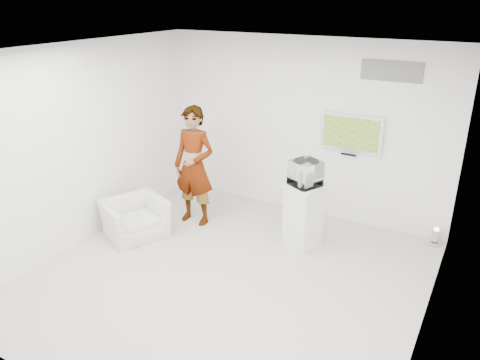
{
  "coord_description": "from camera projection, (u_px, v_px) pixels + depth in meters",
  "views": [
    {
      "loc": [
        2.85,
        -4.65,
        3.62
      ],
      "look_at": [
        -0.13,
        0.6,
        1.19
      ],
      "focal_mm": 35.0,
      "sensor_mm": 36.0,
      "label": 1
    }
  ],
  "objects": [
    {
      "name": "pedestal",
      "position": [
        303.0,
        216.0,
        7.02
      ],
      "size": [
        0.61,
        0.61,
        1.0
      ],
      "primitive_type": "cube",
      "rotation": [
        0.0,
        0.0,
        -0.31
      ],
      "color": "silver",
      "rests_on": "room"
    },
    {
      "name": "person",
      "position": [
        194.0,
        166.0,
        7.61
      ],
      "size": [
        0.74,
        0.5,
        1.98
      ],
      "primitive_type": "imported",
      "rotation": [
        0.0,
        0.0,
        0.04
      ],
      "color": "silver",
      "rests_on": "room"
    },
    {
      "name": "vitrine",
      "position": [
        306.0,
        173.0,
        6.76
      ],
      "size": [
        0.51,
        0.51,
        0.38
      ],
      "primitive_type": "cube",
      "rotation": [
        0.0,
        0.0,
        -0.45
      ],
      "color": "silver",
      "rests_on": "pedestal"
    },
    {
      "name": "tv",
      "position": [
        351.0,
        133.0,
        7.42
      ],
      "size": [
        1.0,
        0.08,
        0.6
      ],
      "primitive_type": "cube",
      "color": "silver",
      "rests_on": "room"
    },
    {
      "name": "console",
      "position": [
        305.0,
        178.0,
        6.79
      ],
      "size": [
        0.08,
        0.17,
        0.22
      ],
      "primitive_type": "cube",
      "rotation": [
        0.0,
        0.0,
        -0.21
      ],
      "color": "silver",
      "rests_on": "pedestal"
    },
    {
      "name": "armchair",
      "position": [
        135.0,
        218.0,
        7.41
      ],
      "size": [
        1.12,
        1.17,
        0.6
      ],
      "primitive_type": "imported",
      "rotation": [
        0.0,
        0.0,
        1.14
      ],
      "color": "silver",
      "rests_on": "room"
    },
    {
      "name": "wii_remote",
      "position": [
        211.0,
        118.0,
        7.34
      ],
      "size": [
        0.06,
        0.13,
        0.03
      ],
      "primitive_type": "cube",
      "rotation": [
        0.0,
        0.0,
        0.23
      ],
      "color": "silver",
      "rests_on": "person"
    },
    {
      "name": "room",
      "position": [
        226.0,
        175.0,
        5.85
      ],
      "size": [
        5.01,
        5.01,
        3.0
      ],
      "color": "beige",
      "rests_on": "ground"
    },
    {
      "name": "logo_decal",
      "position": [
        392.0,
        71.0,
        6.85
      ],
      "size": [
        0.9,
        0.02,
        0.3
      ],
      "primitive_type": "cube",
      "color": "slate",
      "rests_on": "room"
    },
    {
      "name": "floor_uplight",
      "position": [
        435.0,
        237.0,
        7.17
      ],
      "size": [
        0.24,
        0.24,
        0.29
      ],
      "primitive_type": "cylinder",
      "rotation": [
        0.0,
        0.0,
        -0.34
      ],
      "color": "silver",
      "rests_on": "room"
    }
  ]
}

